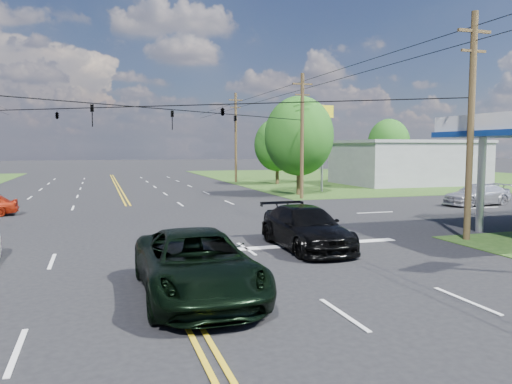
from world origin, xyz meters
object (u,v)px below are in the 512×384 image
object	(u,v)px
retail_ne	(408,164)
tree_right_a	(299,136)
pole_se	(471,124)
suv_black	(306,228)
pole_ne	(302,134)
pickup_dkgreen	(197,264)
pole_right_far	(236,136)
tree_far_r	(389,143)
tree_right_b	(277,145)

from	to	relation	value
retail_ne	tree_right_a	xyz separation A→B (m)	(-16.00, -8.00, 2.67)
tree_right_a	retail_ne	bearing A→B (deg)	26.57
pole_se	suv_black	bearing A→B (deg)	176.04
pole_se	tree_right_a	distance (m)	21.02
pole_ne	pickup_dkgreen	world-z (taller)	pole_ne
pole_right_far	pickup_dkgreen	size ratio (longest dim) A/B	1.61
retail_ne	tree_far_r	distance (m)	11.02
retail_ne	pickup_dkgreen	distance (m)	44.66
tree_far_r	suv_black	distance (m)	47.88
pole_se	tree_far_r	distance (m)	44.30
pole_ne	pickup_dkgreen	bearing A→B (deg)	-119.05
pole_right_far	tree_right_a	bearing A→B (deg)	-86.42
pole_right_far	tree_right_b	size ratio (longest dim) A/B	1.41
pole_se	tree_right_a	xyz separation A→B (m)	(1.00, 21.00, -0.05)
tree_right_a	suv_black	size ratio (longest dim) A/B	1.46
pole_right_far	pickup_dkgreen	xyz separation A→B (m)	(-12.50, -41.50, -4.31)
pickup_dkgreen	suv_black	world-z (taller)	pickup_dkgreen
retail_ne	pole_se	xyz separation A→B (m)	(-17.00, -29.00, 2.72)
tree_right_a	tree_far_r	distance (m)	26.91
tree_right_a	pole_se	bearing A→B (deg)	-92.73
retail_ne	tree_right_a	distance (m)	18.09
pole_ne	tree_far_r	distance (m)	29.70
retail_ne	pole_ne	bearing A→B (deg)	-147.09
pole_ne	suv_black	bearing A→B (deg)	-112.41
tree_right_a	tree_far_r	size ratio (longest dim) A/B	1.07
pole_se	pole_right_far	world-z (taller)	pole_right_far
pole_right_far	suv_black	bearing A→B (deg)	-101.19
pole_right_far	tree_right_b	distance (m)	5.40
pole_se	tree_right_b	distance (m)	33.19
pole_ne	tree_far_r	bearing A→B (deg)	45.00
pole_se	pickup_dkgreen	xyz separation A→B (m)	(-12.50, -4.50, -4.05)
tree_right_b	tree_far_r	bearing A→B (deg)	18.92
tree_right_a	pole_ne	bearing A→B (deg)	-108.43
tree_far_r	pickup_dkgreen	distance (m)	55.03
tree_right_a	pickup_dkgreen	distance (m)	29.13
pole_right_far	pole_ne	bearing A→B (deg)	-90.00
tree_far_r	pickup_dkgreen	size ratio (longest dim) A/B	1.23
pole_ne	pole_right_far	distance (m)	19.00
pickup_dkgreen	pole_ne	bearing A→B (deg)	61.39
pole_ne	suv_black	size ratio (longest dim) A/B	1.70
pole_se	suv_black	size ratio (longest dim) A/B	1.70
pole_ne	pickup_dkgreen	size ratio (longest dim) A/B	1.53
retail_ne	pickup_dkgreen	world-z (taller)	retail_ne
retail_ne	tree_right_a	bearing A→B (deg)	-153.43
tree_right_b	suv_black	bearing A→B (deg)	-108.25
pole_se	suv_black	world-z (taller)	pole_se
tree_far_r	suv_black	xyz separation A→B (m)	(-28.22, -38.50, -3.73)
retail_ne	tree_right_b	bearing A→B (deg)	163.50
pole_se	suv_black	distance (m)	8.32
pickup_dkgreen	tree_right_b	bearing A→B (deg)	67.34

